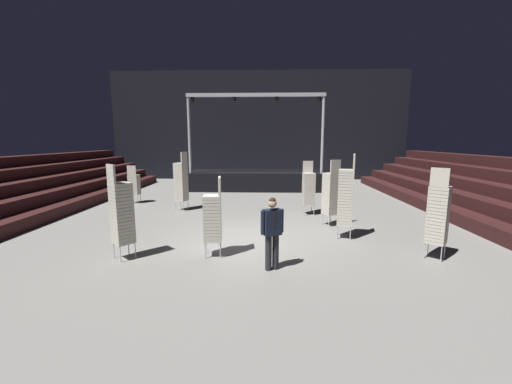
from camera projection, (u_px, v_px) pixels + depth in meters
ground_plane at (246, 241)px, 9.45m from camera, size 22.00×30.00×0.10m
arena_end_wall at (258, 126)px, 23.58m from camera, size 22.00×0.30×8.00m
stage_riser at (256, 179)px, 19.06m from camera, size 8.00×2.65×5.51m
man_with_tie at (272, 230)px, 7.10m from camera, size 0.55×0.38×1.69m
chair_stack_front_left at (181, 181)px, 13.25m from camera, size 0.56×0.56×2.48m
chair_stack_front_right at (122, 212)px, 7.75m from camera, size 0.62×0.62×2.39m
chair_stack_mid_left at (346, 197)px, 9.40m from camera, size 0.54×0.54×2.56m
chair_stack_mid_right at (213, 217)px, 7.96m from camera, size 0.49×0.49×2.05m
chair_stack_mid_centre at (309, 188)px, 12.50m from camera, size 0.49×0.49×2.14m
chair_stack_rear_left at (438, 214)px, 7.76m from camera, size 0.62×0.62×2.31m
chair_stack_rear_right at (134, 184)px, 14.81m from camera, size 0.44×0.44×1.79m
chair_stack_rear_centre at (331, 193)px, 10.83m from camera, size 0.59×0.59×2.31m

